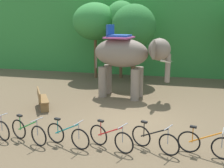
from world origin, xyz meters
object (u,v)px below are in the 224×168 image
(bike_red, at_px, (111,138))
(wooden_bench, at_px, (42,98))
(elephant, at_px, (127,56))
(bike_orange, at_px, (206,144))
(bike_green, at_px, (28,132))
(bike_black, at_px, (154,139))
(bike_teal, at_px, (67,135))
(tree_far_left, at_px, (134,27))
(tree_far_right, at_px, (121,22))
(tree_center_right, at_px, (95,22))

(bike_red, height_order, wooden_bench, bike_red)
(elephant, relative_size, bike_orange, 2.51)
(bike_green, xyz_separation_m, bike_black, (4.19, 0.40, 0.00))
(elephant, relative_size, bike_green, 2.60)
(bike_green, relative_size, bike_teal, 0.98)
(bike_orange, bearing_deg, bike_black, -178.82)
(bike_red, bearing_deg, bike_black, 9.34)
(tree_far_left, xyz_separation_m, bike_black, (2.19, -9.07, -3.18))
(tree_far_right, xyz_separation_m, elephant, (1.28, -4.57, -1.66))
(elephant, distance_m, bike_green, 6.78)
(tree_far_left, height_order, bike_orange, tree_far_left)
(tree_far_left, distance_m, wooden_bench, 7.58)
(tree_center_right, bearing_deg, bike_red, -70.55)
(tree_far_right, relative_size, bike_black, 3.32)
(tree_center_right, relative_size, elephant, 1.21)
(bike_black, xyz_separation_m, wooden_bench, (-5.46, 2.96, 0.09))
(bike_red, relative_size, wooden_bench, 1.08)
(tree_far_right, distance_m, tree_far_left, 1.67)
(tree_far_left, bearing_deg, tree_center_right, 161.66)
(tree_center_right, height_order, bike_red, tree_center_right)
(elephant, bearing_deg, bike_black, -71.08)
(elephant, bearing_deg, wooden_bench, -141.37)
(bike_green, bearing_deg, tree_center_right, 94.36)
(bike_green, relative_size, bike_black, 1.03)
(tree_far_right, relative_size, bike_teal, 3.14)
(elephant, relative_size, bike_red, 2.64)
(tree_center_right, bearing_deg, bike_orange, -56.81)
(elephant, relative_size, wooden_bench, 2.85)
(elephant, xyz_separation_m, bike_green, (-2.21, -6.15, -1.82))
(tree_center_right, height_order, elephant, tree_center_right)
(bike_green, bearing_deg, bike_red, 3.53)
(tree_far_right, distance_m, elephant, 5.03)
(tree_far_right, xyz_separation_m, tree_far_left, (1.06, -1.25, -0.30))
(elephant, height_order, bike_green, elephant)
(elephant, bearing_deg, tree_far_right, 105.67)
(tree_far_left, bearing_deg, bike_green, -101.88)
(tree_center_right, bearing_deg, tree_far_left, -18.34)
(tree_far_left, relative_size, bike_green, 3.05)
(tree_far_right, relative_size, tree_far_left, 1.05)
(bike_teal, relative_size, bike_orange, 0.99)
(bike_teal, relative_size, wooden_bench, 1.12)
(bike_green, height_order, bike_teal, same)
(tree_far_right, bearing_deg, bike_orange, -65.04)
(bike_teal, bearing_deg, bike_black, 7.29)
(tree_far_left, bearing_deg, bike_teal, -93.63)
(bike_green, distance_m, bike_orange, 5.74)
(wooden_bench, bearing_deg, bike_red, -37.96)
(tree_far_left, xyz_separation_m, bike_red, (0.82, -9.29, -3.18))
(tree_far_right, relative_size, wooden_bench, 3.52)
(tree_center_right, relative_size, bike_red, 3.19)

